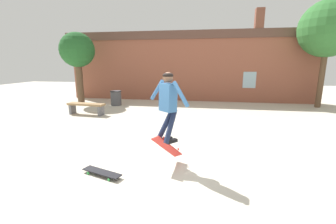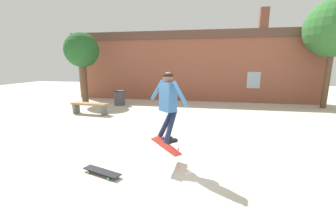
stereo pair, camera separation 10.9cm
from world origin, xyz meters
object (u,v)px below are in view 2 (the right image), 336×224
Objects in this scene: tree_right at (335,28)px; trash_bin at (120,97)px; park_bench at (90,106)px; tree_left at (82,51)px; skater at (168,101)px; skateboard_resting at (102,171)px; skateboard_flipping at (167,147)px.

trash_bin is (-10.34, -1.19, -3.38)m from tree_right.
trash_bin is at bearing -173.43° from tree_right.
tree_left is at bearing 129.35° from park_bench.
tree_right reaches higher than skater.
park_bench is 1.88× the size of skateboard_resting.
tree_right is at bearing 3.08° from skateboard_flipping.
skateboard_resting is at bearing 160.36° from skater.
skater is 1.64× the size of skateboard_resting.
skateboard_flipping is at bearing -39.82° from park_bench.
skater reaches higher than park_bench.
tree_right is 7.70× the size of skateboard_flipping.
tree_right is 10.69m from skateboard_flipping.
skater reaches higher than skateboard_resting.
tree_right is 12.03m from skateboard_resting.
tree_right reaches higher than skateboard_resting.
park_bench is 6.24m from skater.
tree_left is 5.72× the size of skateboard_flipping.
park_bench is (1.82, -2.68, -2.47)m from tree_left.
skater is at bearing -86.63° from skateboard_flipping.
trash_bin is 0.86× the size of skateboard_resting.
tree_left reaches higher than park_bench.
park_bench is 6.11m from skateboard_flipping.
skateboard_flipping reaches higher than skateboard_resting.
skateboard_resting is (3.11, -5.00, -0.29)m from park_bench.
tree_right is 10.95m from trash_bin.
park_bench is 5.89m from skateboard_resting.
tree_right reaches higher than park_bench.
park_bench is at bearing 87.43° from skater.
trash_bin is 7.82m from skater.
tree_left is at bearing 140.89° from skateboard_resting.
tree_right is 6.68× the size of trash_bin.
skateboard_flipping reaches higher than park_bench.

